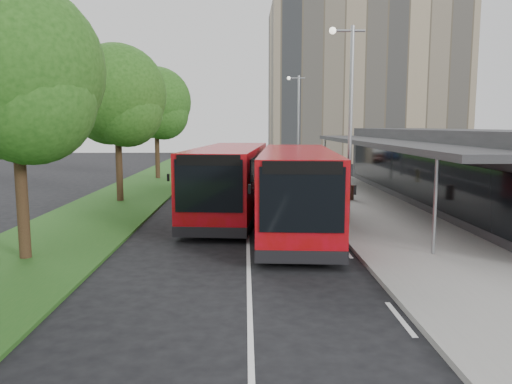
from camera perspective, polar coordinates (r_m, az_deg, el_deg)
The scene contains 18 objects.
ground at distance 18.88m, azimuth -0.94°, elevation -5.28°, with size 120.00×120.00×0.00m, color black.
pavement at distance 39.10m, azimuth 7.72°, elevation 1.47°, with size 5.00×80.00×0.15m, color gray.
grass_verge at distance 39.24m, azimuth -11.39°, elevation 1.37°, with size 5.00×80.00×0.10m, color #1F4F19.
lane_centre_line at distance 33.67m, azimuth -1.08°, elevation 0.43°, with size 0.12×70.00×0.01m, color silver.
kerb_dashes at distance 37.79m, azimuth 3.91°, elevation 1.21°, with size 0.12×56.00×0.01m.
office_block at distance 62.21m, azimuth 12.11°, elevation 11.86°, with size 22.00×12.00×18.00m, color tan.
station_building at distance 28.67m, azimuth 21.24°, elevation 2.75°, with size 7.70×26.00×4.00m.
tree_near at distance 16.98m, azimuth -25.82°, elevation 11.27°, with size 5.31×5.31×8.54m.
tree_mid at distance 28.34m, azimuth -15.62°, elevation 10.02°, with size 5.34×5.34×8.57m.
tree_far at distance 40.08m, azimuth -11.35°, elevation 9.51°, with size 5.44×5.44×8.74m.
lamp_post_near at distance 20.84m, azimuth 10.53°, elevation 8.88°, with size 1.44×0.28×8.00m.
lamp_post_far at distance 40.62m, azimuth 4.74°, elevation 8.30°, with size 1.44×0.28×8.00m.
bus_main at distance 19.94m, azimuth 4.70°, elevation 0.24°, with size 3.79×11.64×3.24m.
bus_second at distance 23.22m, azimuth -3.00°, elevation 1.28°, with size 4.01×11.60×3.23m.
litter_bin at distance 27.91m, azimuth 10.65°, elevation -0.05°, with size 0.45×0.45×0.80m, color #382017.
bollard at distance 35.98m, azimuth 6.21°, elevation 1.84°, with size 0.15×0.15×0.94m, color yellow.
car_near at distance 57.28m, azimuth 0.41°, elevation 3.91°, with size 1.21×3.00×1.02m, color #55130C.
car_far at distance 62.64m, azimuth -2.53°, elevation 4.26°, with size 1.17×3.36×1.11m, color navy.
Camera 1 is at (-0.10, -18.40, 4.21)m, focal length 35.00 mm.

